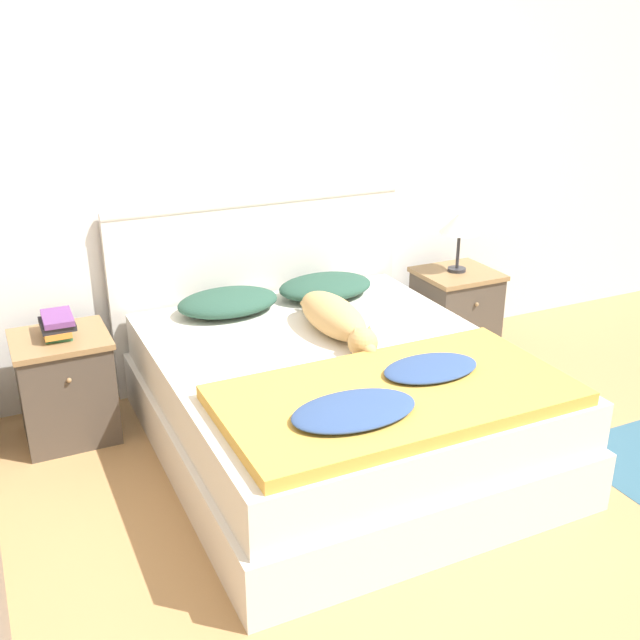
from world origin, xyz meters
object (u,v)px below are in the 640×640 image
dog (336,318)px  book_stack (57,325)px  nightstand_left (66,387)px  pillow_right (325,287)px  bed (337,402)px  pillow_left (228,302)px  table_lamp (460,225)px  nightstand_right (455,313)px

dog → book_stack: dog is taller
nightstand_left → book_stack: (-0.00, 0.01, 0.33)m
pillow_right → book_stack: (-1.45, -0.03, 0.03)m
bed → pillow_right: size_ratio=3.52×
bed → pillow_left: (-0.29, 0.72, 0.32)m
pillow_left → pillow_right: same height
pillow_left → book_stack: book_stack is taller
dog → table_lamp: 1.19m
bed → book_stack: bearing=149.3°
nightstand_right → book_stack: bearing=179.8°
dog → table_lamp: size_ratio=2.14×
nightstand_left → table_lamp: (2.32, 0.01, 0.56)m
nightstand_right → dog: 1.21m
nightstand_right → table_lamp: bearing=90.0°
pillow_right → dog: dog is taller
pillow_right → book_stack: book_stack is taller
pillow_right → dog: (-0.19, -0.51, 0.03)m
bed → dog: bearing=65.8°
pillow_right → nightstand_left: bearing=-178.3°
nightstand_right → pillow_right: pillow_right is taller
table_lamp → nightstand_right: bearing=-90.0°
nightstand_left → book_stack: size_ratio=2.35×
nightstand_left → nightstand_right: (2.32, 0.00, 0.00)m
table_lamp → pillow_right: bearing=178.1°
nightstand_left → nightstand_right: same height
nightstand_right → pillow_left: size_ratio=0.99×
book_stack → table_lamp: 2.33m
bed → nightstand_left: nightstand_left is taller
nightstand_right → pillow_right: (-0.87, 0.04, 0.29)m
nightstand_left → dog: size_ratio=0.70×
nightstand_right → pillow_left: pillow_left is taller
nightstand_left → nightstand_right: size_ratio=1.00×
nightstand_right → dog: bearing=-156.2°
nightstand_left → pillow_left: (0.87, 0.04, 0.29)m
nightstand_right → book_stack: size_ratio=2.35×
book_stack → table_lamp: (2.32, 0.01, 0.23)m
bed → pillow_right: bearing=68.3°
pillow_right → dog: 0.55m
table_lamp → pillow_left: bearing=178.9°
bed → pillow_left: bearing=111.7°
nightstand_left → pillow_right: size_ratio=0.99×
nightstand_right → table_lamp: (-0.00, 0.01, 0.56)m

